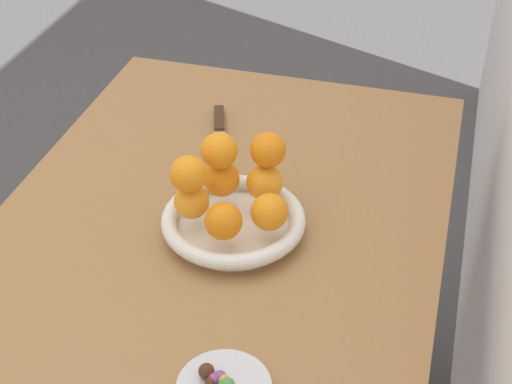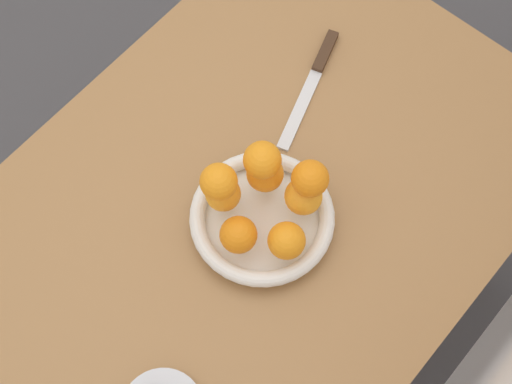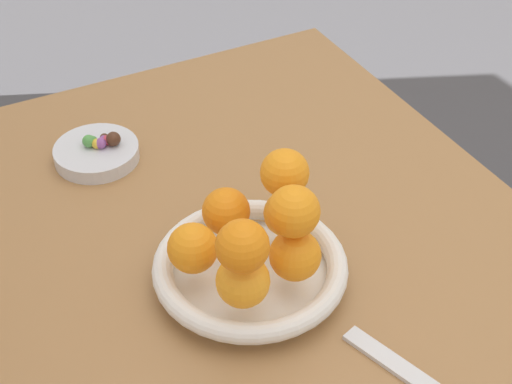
{
  "view_description": "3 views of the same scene",
  "coord_description": "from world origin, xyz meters",
  "px_view_note": "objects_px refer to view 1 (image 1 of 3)",
  "views": [
    {
      "loc": [
        0.98,
        0.34,
        1.57
      ],
      "look_at": [
        -0.02,
        0.07,
        0.81
      ],
      "focal_mm": 55.0,
      "sensor_mm": 36.0,
      "label": 1
    },
    {
      "loc": [
        0.38,
        0.34,
        1.96
      ],
      "look_at": [
        0.0,
        0.02,
        0.84
      ],
      "focal_mm": 55.0,
      "sensor_mm": 36.0,
      "label": 2
    },
    {
      "loc": [
        -0.6,
        0.34,
        1.44
      ],
      "look_at": [
        0.02,
        0.02,
        0.87
      ],
      "focal_mm": 55.0,
      "sensor_mm": 36.0,
      "label": 3
    }
  ],
  "objects_px": {
    "orange_0": "(192,201)",
    "candy_ball_6": "(220,376)",
    "orange_5": "(219,151)",
    "candy_ball_1": "(223,379)",
    "orange_2": "(269,212)",
    "candy_ball_4": "(210,382)",
    "orange_7": "(188,174)",
    "candy_ball_5": "(207,371)",
    "orange_1": "(223,221)",
    "fruit_bowl": "(233,222)",
    "dining_table": "(217,264)",
    "orange_6": "(268,150)",
    "candy_ball_7": "(213,378)",
    "orange_4": "(220,178)",
    "knife": "(220,136)",
    "orange_3": "(265,182)",
    "candy_ball_3": "(214,379)"
  },
  "relations": [
    {
      "from": "dining_table",
      "to": "orange_1",
      "type": "relative_size",
      "value": 18.23
    },
    {
      "from": "fruit_bowl",
      "to": "candy_ball_7",
      "type": "bearing_deg",
      "value": 12.25
    },
    {
      "from": "orange_3",
      "to": "orange_7",
      "type": "xyz_separation_m",
      "value": [
        0.09,
        -0.1,
        0.06
      ]
    },
    {
      "from": "orange_3",
      "to": "candy_ball_5",
      "type": "xyz_separation_m",
      "value": [
        0.38,
        0.02,
        -0.04
      ]
    },
    {
      "from": "orange_2",
      "to": "candy_ball_5",
      "type": "distance_m",
      "value": 0.31
    },
    {
      "from": "orange_6",
      "to": "candy_ball_6",
      "type": "relative_size",
      "value": 3.58
    },
    {
      "from": "candy_ball_4",
      "to": "candy_ball_7",
      "type": "relative_size",
      "value": 0.93
    },
    {
      "from": "orange_2",
      "to": "candy_ball_4",
      "type": "height_order",
      "value": "orange_2"
    },
    {
      "from": "dining_table",
      "to": "orange_2",
      "type": "xyz_separation_m",
      "value": [
        0.03,
        0.1,
        0.16
      ]
    },
    {
      "from": "orange_3",
      "to": "fruit_bowl",
      "type": "bearing_deg",
      "value": -33.65
    },
    {
      "from": "orange_6",
      "to": "candy_ball_1",
      "type": "relative_size",
      "value": 3.9
    },
    {
      "from": "candy_ball_3",
      "to": "knife",
      "type": "height_order",
      "value": "candy_ball_3"
    },
    {
      "from": "orange_2",
      "to": "candy_ball_5",
      "type": "bearing_deg",
      "value": -0.92
    },
    {
      "from": "orange_7",
      "to": "knife",
      "type": "bearing_deg",
      "value": -170.85
    },
    {
      "from": "orange_1",
      "to": "orange_2",
      "type": "height_order",
      "value": "same"
    },
    {
      "from": "orange_0",
      "to": "candy_ball_6",
      "type": "relative_size",
      "value": 3.5
    },
    {
      "from": "fruit_bowl",
      "to": "candy_ball_5",
      "type": "relative_size",
      "value": 11.02
    },
    {
      "from": "dining_table",
      "to": "orange_2",
      "type": "bearing_deg",
      "value": 74.51
    },
    {
      "from": "orange_6",
      "to": "orange_0",
      "type": "bearing_deg",
      "value": -50.05
    },
    {
      "from": "orange_1",
      "to": "orange_5",
      "type": "height_order",
      "value": "orange_5"
    },
    {
      "from": "orange_1",
      "to": "candy_ball_1",
      "type": "xyz_separation_m",
      "value": [
        0.27,
        0.08,
        -0.04
      ]
    },
    {
      "from": "fruit_bowl",
      "to": "orange_1",
      "type": "bearing_deg",
      "value": 2.35
    },
    {
      "from": "orange_3",
      "to": "candy_ball_4",
      "type": "distance_m",
      "value": 0.4
    },
    {
      "from": "fruit_bowl",
      "to": "candy_ball_3",
      "type": "distance_m",
      "value": 0.34
    },
    {
      "from": "orange_3",
      "to": "orange_5",
      "type": "xyz_separation_m",
      "value": [
        0.02,
        -0.07,
        0.06
      ]
    },
    {
      "from": "fruit_bowl",
      "to": "candy_ball_5",
      "type": "bearing_deg",
      "value": 10.68
    },
    {
      "from": "candy_ball_4",
      "to": "candy_ball_5",
      "type": "xyz_separation_m",
      "value": [
        -0.01,
        -0.01,
        0.0
      ]
    },
    {
      "from": "candy_ball_7",
      "to": "orange_5",
      "type": "bearing_deg",
      "value": -164.06
    },
    {
      "from": "orange_1",
      "to": "candy_ball_4",
      "type": "distance_m",
      "value": 0.29
    },
    {
      "from": "orange_6",
      "to": "candy_ball_6",
      "type": "height_order",
      "value": "orange_6"
    },
    {
      "from": "orange_7",
      "to": "candy_ball_1",
      "type": "bearing_deg",
      "value": 26.44
    },
    {
      "from": "candy_ball_5",
      "to": "candy_ball_6",
      "type": "height_order",
      "value": "candy_ball_5"
    },
    {
      "from": "orange_7",
      "to": "candy_ball_5",
      "type": "height_order",
      "value": "orange_7"
    },
    {
      "from": "orange_7",
      "to": "dining_table",
      "type": "bearing_deg",
      "value": 145.16
    },
    {
      "from": "orange_5",
      "to": "orange_6",
      "type": "height_order",
      "value": "orange_5"
    },
    {
      "from": "dining_table",
      "to": "orange_2",
      "type": "relative_size",
      "value": 18.11
    },
    {
      "from": "orange_0",
      "to": "orange_5",
      "type": "distance_m",
      "value": 0.09
    },
    {
      "from": "orange_2",
      "to": "orange_4",
      "type": "relative_size",
      "value": 0.99
    },
    {
      "from": "orange_0",
      "to": "knife",
      "type": "xyz_separation_m",
      "value": [
        -0.3,
        -0.05,
        -0.06
      ]
    },
    {
      "from": "orange_0",
      "to": "candy_ball_6",
      "type": "height_order",
      "value": "orange_0"
    },
    {
      "from": "orange_2",
      "to": "orange_5",
      "type": "bearing_deg",
      "value": -120.27
    },
    {
      "from": "orange_6",
      "to": "orange_1",
      "type": "bearing_deg",
      "value": -17.35
    },
    {
      "from": "dining_table",
      "to": "candy_ball_1",
      "type": "bearing_deg",
      "value": 19.6
    },
    {
      "from": "orange_5",
      "to": "candy_ball_1",
      "type": "relative_size",
      "value": 4.01
    },
    {
      "from": "orange_4",
      "to": "candy_ball_6",
      "type": "height_order",
      "value": "orange_4"
    },
    {
      "from": "fruit_bowl",
      "to": "candy_ball_6",
      "type": "distance_m",
      "value": 0.34
    },
    {
      "from": "orange_5",
      "to": "orange_7",
      "type": "distance_m",
      "value": 0.08
    },
    {
      "from": "candy_ball_6",
      "to": "orange_0",
      "type": "bearing_deg",
      "value": -154.64
    },
    {
      "from": "orange_1",
      "to": "orange_5",
      "type": "xyz_separation_m",
      "value": [
        -0.1,
        -0.04,
        0.06
      ]
    },
    {
      "from": "orange_4",
      "to": "candy_ball_5",
      "type": "xyz_separation_m",
      "value": [
        0.37,
        0.1,
        -0.04
      ]
    }
  ]
}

